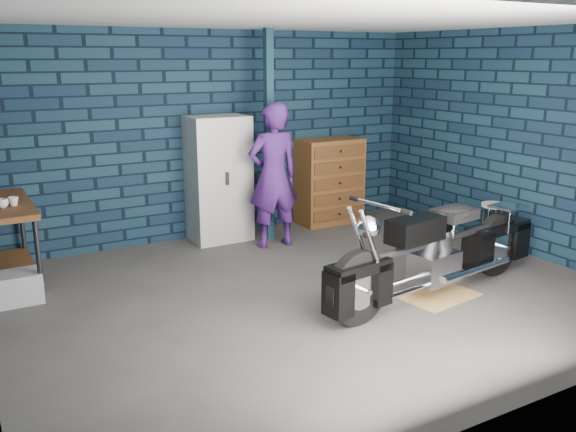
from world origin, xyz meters
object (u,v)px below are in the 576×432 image
motorcycle (440,244)px  tool_chest (330,181)px  locker (219,179)px  shop_stool (493,226)px  storage_bin (15,288)px  workbench (4,246)px  person (273,176)px

motorcycle → tool_chest: bearing=70.3°
locker → shop_stool: size_ratio=2.79×
tool_chest → shop_stool: (1.09, -2.07, -0.32)m
motorcycle → storage_bin: 4.23m
motorcycle → tool_chest: tool_chest is taller
workbench → motorcycle: 4.48m
person → storage_bin: bearing=11.2°
motorcycle → person: (-0.65, 2.30, 0.36)m
storage_bin → locker: (2.62, 0.98, 0.66)m
motorcycle → person: size_ratio=1.37×
locker → tool_chest: (1.73, 0.00, -0.20)m
motorcycle → tool_chest: 2.96m
storage_bin → locker: locker is taller
motorcycle → person: bearing=97.6°
motorcycle → locker: (-1.13, 2.89, 0.27)m
workbench → shop_stool: 5.69m
motorcycle → shop_stool: motorcycle is taller
person → shop_stool: person is taller
workbench → storage_bin: 0.59m
locker → shop_stool: 3.54m
motorcycle → tool_chest: (0.59, 2.89, 0.06)m
locker → tool_chest: 1.74m
workbench → locker: (2.64, 0.48, 0.36)m
workbench → storage_bin: size_ratio=2.87×
workbench → tool_chest: tool_chest is taller
locker → shop_stool: (2.82, -2.07, -0.52)m
workbench → motorcycle: motorcycle is taller
storage_bin → motorcycle: bearing=-27.0°
tool_chest → shop_stool: bearing=-62.1°
storage_bin → person: bearing=7.1°
storage_bin → tool_chest: bearing=12.7°
locker → tool_chest: size_ratio=1.33×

